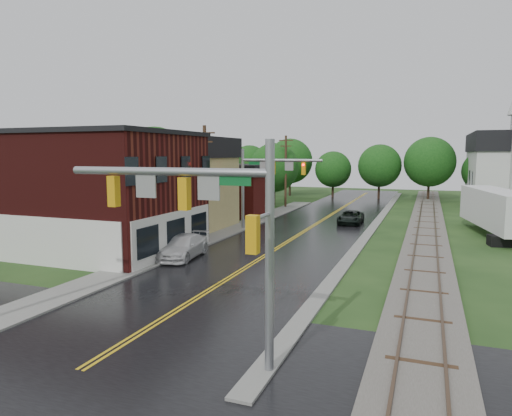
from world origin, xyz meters
The scene contains 20 objects.
ground centered at (0.00, 0.00, 0.00)m, with size 160.00×160.00×0.00m, color #1D3A16.
main_road centered at (0.00, 30.00, 0.00)m, with size 10.00×90.00×0.02m, color black.
cross_road centered at (0.00, 2.00, 0.00)m, with size 60.00×9.00×0.02m, color black.
curb_right centered at (5.40, 35.00, 0.00)m, with size 0.80×70.00×0.12m, color gray.
sidewalk_left centered at (-6.20, 25.00, 0.00)m, with size 2.40×50.00×0.12m, color gray.
brick_building centered at (-12.48, 15.00, 4.15)m, with size 14.30×10.30×8.30m.
yellow_house centered at (-11.00, 26.00, 3.20)m, with size 8.00×7.00×6.40m, color tan.
darkred_building centered at (-10.00, 35.00, 2.20)m, with size 7.00×6.00×4.40m, color #3F0F0C.
railroad centered at (10.00, 35.00, 0.11)m, with size 3.20×80.00×0.30m.
traffic_signal_near centered at (3.47, 2.00, 4.97)m, with size 7.34×0.30×7.20m.
traffic_signal_far centered at (-3.47, 27.00, 4.97)m, with size 7.34×0.43×7.20m.
utility_pole_b centered at (-6.80, 22.00, 4.72)m, with size 1.80×0.28×9.00m.
utility_pole_c centered at (-6.80, 44.00, 4.72)m, with size 1.80×0.28×9.00m.
tree_left_a centered at (-19.85, 21.90, 5.11)m, with size 6.80×6.80×8.67m.
tree_left_b centered at (-17.85, 31.90, 5.72)m, with size 7.60×7.60×9.69m.
tree_left_c centered at (-13.85, 39.90, 4.51)m, with size 6.00×6.00×7.65m.
tree_left_e centered at (-8.85, 45.90, 4.81)m, with size 6.40×6.40×8.16m.
suv_dark centered at (3.09, 33.26, 0.64)m, with size 2.13×4.61×1.28m, color black.
pickup_white centered at (-4.80, 14.85, 0.73)m, with size 2.06×5.06×1.47m, color silver.
semi_trailer centered at (15.28, 30.92, 2.26)m, with size 4.74×12.28×3.80m.
Camera 1 is at (9.99, -10.72, 6.77)m, focal length 32.00 mm.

